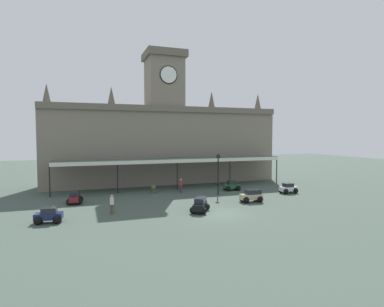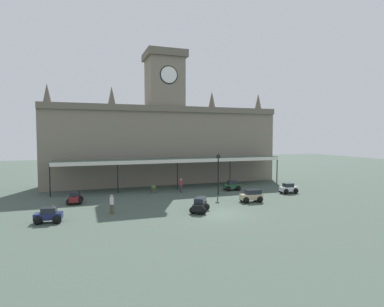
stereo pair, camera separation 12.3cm
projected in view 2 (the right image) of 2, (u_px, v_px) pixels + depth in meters
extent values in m
plane|color=#3E4E43|center=(219.00, 213.00, 27.34)|extent=(140.00, 140.00, 0.00)
cube|color=slate|center=(165.00, 145.00, 44.95)|extent=(32.57, 5.38, 10.79)
cube|color=#685F52|center=(170.00, 109.00, 41.99)|extent=(32.57, 0.30, 0.80)
cube|color=slate|center=(164.00, 84.00, 44.44)|extent=(4.80, 4.80, 6.73)
cube|color=#61594D|center=(164.00, 56.00, 44.21)|extent=(5.50, 5.50, 1.00)
cylinder|color=white|center=(169.00, 75.00, 42.07)|extent=(2.20, 0.12, 2.20)
cylinder|color=black|center=(169.00, 75.00, 42.11)|extent=(2.46, 0.06, 2.46)
cone|color=#5B5448|center=(47.00, 94.00, 39.52)|extent=(1.10, 1.10, 2.60)
cone|color=#5B5448|center=(112.00, 96.00, 42.15)|extent=(1.10, 1.10, 2.60)
cone|color=#5B5448|center=(212.00, 100.00, 46.98)|extent=(1.10, 1.10, 2.60)
cone|color=#5B5448|center=(258.00, 102.00, 49.60)|extent=(1.10, 1.10, 2.60)
cube|color=#38564C|center=(174.00, 159.00, 40.44)|extent=(29.26, 3.20, 0.16)
cube|color=silver|center=(178.00, 161.00, 38.94)|extent=(29.26, 0.12, 0.44)
cylinder|color=black|center=(50.00, 180.00, 34.37)|extent=(0.14, 0.14, 3.72)
cylinder|color=black|center=(118.00, 177.00, 36.78)|extent=(0.14, 0.14, 3.72)
cylinder|color=black|center=(177.00, 175.00, 39.19)|extent=(0.14, 0.14, 3.72)
cylinder|color=black|center=(230.00, 173.00, 41.60)|extent=(0.14, 0.14, 3.72)
cylinder|color=black|center=(277.00, 171.00, 44.01)|extent=(0.14, 0.14, 3.72)
cube|color=#1E512D|center=(232.00, 186.00, 38.71)|extent=(2.11, 1.03, 0.50)
cube|color=#1E232B|center=(232.00, 182.00, 38.70)|extent=(1.16, 0.88, 0.42)
sphere|color=black|center=(228.00, 189.00, 38.13)|extent=(0.64, 0.64, 0.64)
sphere|color=black|center=(225.00, 187.00, 38.98)|extent=(0.64, 0.64, 0.64)
sphere|color=black|center=(238.00, 188.00, 38.47)|extent=(0.64, 0.64, 0.64)
sphere|color=black|center=(236.00, 187.00, 39.32)|extent=(0.64, 0.64, 0.64)
cube|color=tan|center=(251.00, 197.00, 31.96)|extent=(2.31, 1.06, 0.55)
cube|color=#1E232B|center=(253.00, 192.00, 31.99)|extent=(1.60, 0.94, 0.45)
sphere|color=black|center=(246.00, 200.00, 31.34)|extent=(0.64, 0.64, 0.64)
sphere|color=black|center=(242.00, 198.00, 32.21)|extent=(0.64, 0.64, 0.64)
sphere|color=black|center=(260.00, 199.00, 31.75)|extent=(0.64, 0.64, 0.64)
sphere|color=black|center=(256.00, 198.00, 32.61)|extent=(0.64, 0.64, 0.64)
cube|color=black|center=(200.00, 206.00, 27.80)|extent=(1.97, 2.38, 0.55)
cube|color=#1E232B|center=(200.00, 200.00, 27.97)|extent=(1.53, 1.75, 0.45)
sphere|color=black|center=(203.00, 211.00, 26.96)|extent=(0.64, 0.64, 0.64)
sphere|color=black|center=(193.00, 210.00, 27.17)|extent=(0.64, 0.64, 0.64)
sphere|color=black|center=(206.00, 207.00, 28.47)|extent=(0.64, 0.64, 0.64)
sphere|color=black|center=(197.00, 206.00, 28.67)|extent=(0.64, 0.64, 0.64)
cube|color=maroon|center=(75.00, 198.00, 31.29)|extent=(1.07, 2.12, 0.50)
cube|color=#1E232B|center=(75.00, 194.00, 31.21)|extent=(0.90, 1.17, 0.42)
sphere|color=black|center=(71.00, 199.00, 31.85)|extent=(0.64, 0.64, 0.64)
sphere|color=black|center=(80.00, 199.00, 32.06)|extent=(0.64, 0.64, 0.64)
sphere|color=black|center=(69.00, 202.00, 30.54)|extent=(0.64, 0.64, 0.64)
sphere|color=black|center=(79.00, 201.00, 30.75)|extent=(0.64, 0.64, 0.64)
cube|color=#19214C|center=(48.00, 216.00, 24.44)|extent=(2.14, 1.11, 0.50)
cube|color=#1E232B|center=(49.00, 210.00, 24.42)|extent=(1.19, 0.92, 0.42)
sphere|color=black|center=(38.00, 221.00, 23.87)|extent=(0.64, 0.64, 0.64)
sphere|color=black|center=(41.00, 218.00, 24.73)|extent=(0.64, 0.64, 0.64)
sphere|color=black|center=(57.00, 220.00, 24.17)|extent=(0.64, 0.64, 0.64)
sphere|color=black|center=(59.00, 217.00, 25.02)|extent=(0.64, 0.64, 0.64)
cube|color=silver|center=(289.00, 189.00, 36.80)|extent=(2.05, 0.88, 0.50)
cube|color=#1E232B|center=(288.00, 185.00, 36.76)|extent=(1.10, 0.80, 0.42)
sphere|color=black|center=(291.00, 190.00, 37.45)|extent=(0.64, 0.64, 0.64)
sphere|color=black|center=(296.00, 191.00, 36.62)|extent=(0.64, 0.64, 0.64)
sphere|color=black|center=(281.00, 190.00, 37.01)|extent=(0.64, 0.64, 0.64)
sphere|color=black|center=(286.00, 192.00, 36.18)|extent=(0.64, 0.64, 0.64)
cylinder|color=brown|center=(111.00, 209.00, 27.19)|extent=(0.17, 0.17, 0.82)
cylinder|color=brown|center=(113.00, 209.00, 27.19)|extent=(0.17, 0.17, 0.82)
cylinder|color=silver|center=(112.00, 201.00, 27.15)|extent=(0.34, 0.34, 0.62)
sphere|color=tan|center=(112.00, 196.00, 27.12)|extent=(0.23, 0.23, 0.23)
cylinder|color=#3F384C|center=(180.00, 189.00, 37.42)|extent=(0.17, 0.17, 0.82)
cylinder|color=#3F384C|center=(182.00, 189.00, 37.27)|extent=(0.17, 0.17, 0.82)
cylinder|color=#A52D33|center=(181.00, 183.00, 37.30)|extent=(0.34, 0.34, 0.62)
sphere|color=tan|center=(181.00, 179.00, 37.28)|extent=(0.23, 0.23, 0.23)
cylinder|color=black|center=(218.00, 177.00, 35.69)|extent=(0.13, 0.13, 4.21)
cube|color=black|center=(218.00, 156.00, 35.55)|extent=(0.30, 0.30, 0.44)
sphere|color=black|center=(218.00, 154.00, 35.54)|extent=(0.14, 0.14, 0.14)
cone|color=orange|center=(53.00, 208.00, 28.25)|extent=(0.40, 0.40, 0.60)
cylinder|color=#47423D|center=(154.00, 191.00, 36.95)|extent=(0.56, 0.56, 0.42)
sphere|color=#3A6126|center=(154.00, 187.00, 36.92)|extent=(0.60, 0.60, 0.60)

